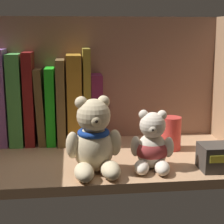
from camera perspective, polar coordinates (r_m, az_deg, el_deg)
shelf_board at (r=83.38cm, az=-1.83°, el=-7.71°), size 64.26×31.50×2.00cm
shelf_back_panel at (r=95.46cm, az=-2.70°, el=4.70°), size 66.66×1.20×33.76cm
book_2 at (r=94.43cm, az=-16.87°, el=2.27°), size 2.53×10.24×23.84cm
book_3 at (r=93.97cm, az=-14.83°, el=2.01°), size 3.29×10.94×22.75cm
book_4 at (r=93.51cm, az=-12.82°, el=2.18°), size 2.39×10.75×23.13cm
book_5 at (r=93.63cm, az=-11.18°, el=1.00°), size 2.57×10.78×19.09cm
book_6 at (r=93.43cm, az=-9.63°, el=1.11°), size 2.27×11.24×19.29cm
book_7 at (r=93.12cm, az=-8.02°, el=1.77°), size 2.09×12.84×21.34cm
book_8 at (r=92.98cm, az=-6.00°, el=2.18°), size 3.65×14.79×22.52cm
book_9 at (r=92.93cm, az=-4.06°, el=2.66°), size 1.82×10.12×23.95cm
book_10 at (r=93.70cm, az=-2.31°, el=0.73°), size 2.85×9.38×17.43cm
teddy_bear_larger at (r=71.97cm, az=-2.84°, el=-4.58°), size 11.49×11.76×15.62cm
teddy_bear_smaller at (r=74.95cm, az=6.37°, el=-5.38°), size 9.25×9.87×12.39cm
pillar_candle at (r=88.10cm, az=9.32°, el=-3.34°), size 4.83×4.83×7.99cm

